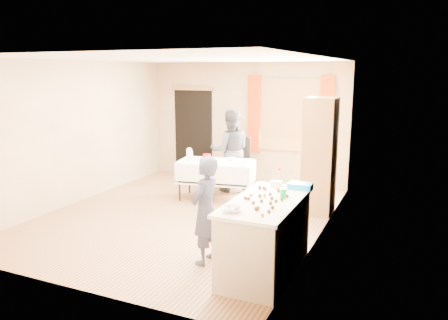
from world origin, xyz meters
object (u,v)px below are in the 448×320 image
at_px(counter, 266,236).
at_px(party_table, 216,176).
at_px(cabinet, 320,156).
at_px(girl, 205,211).
at_px(chair, 238,173).
at_px(woman, 230,151).

xyz_separation_m(counter, party_table, (-1.85, 2.53, -0.01)).
bearing_deg(cabinet, party_table, -179.75).
bearing_deg(girl, cabinet, 166.96).
distance_m(chair, woman, 0.60).
bearing_deg(girl, party_table, -152.01).
distance_m(cabinet, woman, 2.06).
xyz_separation_m(cabinet, chair, (-1.88, 0.98, -0.68)).
bearing_deg(party_table, chair, 76.85).
distance_m(cabinet, girl, 2.76).
bearing_deg(counter, party_table, 126.14).
distance_m(cabinet, counter, 2.60).
relative_size(girl, woman, 0.83).
bearing_deg(girl, chair, -158.77).
bearing_deg(woman, counter, 91.65).
distance_m(party_table, girl, 2.82).
relative_size(cabinet, party_table, 1.31).
relative_size(party_table, girl, 1.10).
xyz_separation_m(cabinet, girl, (-0.88, -2.60, -0.30)).
distance_m(party_table, woman, 0.78).
relative_size(chair, woman, 0.63).
xyz_separation_m(girl, woman, (-1.06, 3.28, 0.14)).
xyz_separation_m(party_table, woman, (0.01, 0.68, 0.38)).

